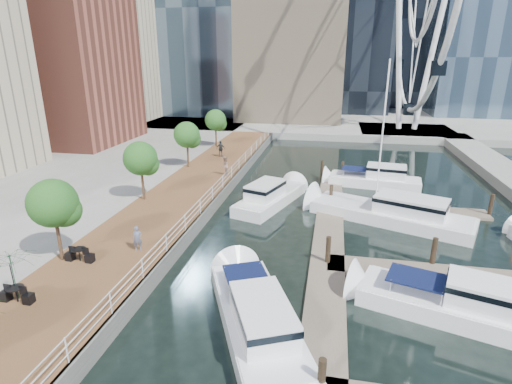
{
  "coord_description": "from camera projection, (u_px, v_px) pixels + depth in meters",
  "views": [
    {
      "loc": [
        2.87,
        -13.28,
        11.57
      ],
      "look_at": [
        -1.98,
        11.62,
        3.0
      ],
      "focal_mm": 28.0,
      "sensor_mm": 36.0,
      "label": 1
    }
  ],
  "objects": [
    {
      "name": "ground",
      "position": [
        249.0,
        351.0,
        16.57
      ],
      "size": [
        520.0,
        520.0,
        0.0
      ],
      "primitive_type": "plane",
      "color": "black",
      "rests_on": "ground"
    },
    {
      "name": "pedestrian_mid",
      "position": [
        225.0,
        166.0,
        37.44
      ],
      "size": [
        0.74,
        0.92,
        1.81
      ],
      "primitive_type": "imported",
      "rotation": [
        0.0,
        0.0,
        -1.5
      ],
      "color": "gray",
      "rests_on": "boardwalk"
    },
    {
      "name": "railing",
      "position": [
        213.0,
        193.0,
        31.14
      ],
      "size": [
        0.1,
        60.0,
        1.05
      ],
      "primitive_type": null,
      "color": "white",
      "rests_on": "boardwalk"
    },
    {
      "name": "pedestrian_far",
      "position": [
        221.0,
        149.0,
        44.54
      ],
      "size": [
        1.13,
        0.63,
        1.81
      ],
      "primitive_type": "imported",
      "rotation": [
        0.0,
        0.0,
        2.96
      ],
      "color": "#2F343A",
      "rests_on": "boardwalk"
    },
    {
      "name": "seawall",
      "position": [
        214.0,
        205.0,
        31.45
      ],
      "size": [
        0.25,
        60.0,
        1.0
      ],
      "primitive_type": "cube",
      "color": "#595954",
      "rests_on": "ground"
    },
    {
      "name": "pier",
      "position": [
        406.0,
        132.0,
        62.24
      ],
      "size": [
        14.0,
        12.0,
        1.0
      ],
      "primitive_type": "cube",
      "color": "gray",
      "rests_on": "ground"
    },
    {
      "name": "land_far",
      "position": [
        325.0,
        99.0,
        111.27
      ],
      "size": [
        200.0,
        114.0,
        1.0
      ],
      "primitive_type": "cube",
      "color": "gray",
      "rests_on": "ground"
    },
    {
      "name": "pedestrian_near",
      "position": [
        137.0,
        238.0,
        22.83
      ],
      "size": [
        0.64,
        0.55,
        1.48
      ],
      "primitive_type": "imported",
      "rotation": [
        0.0,
        0.0,
        0.42
      ],
      "color": "slate",
      "rests_on": "boardwalk"
    },
    {
      "name": "street_trees",
      "position": [
        140.0,
        159.0,
        30.29
      ],
      "size": [
        2.6,
        42.6,
        4.6
      ],
      "color": "#3F2B1C",
      "rests_on": "ground"
    },
    {
      "name": "yacht_foreground",
      "position": [
        461.0,
        318.0,
        18.64
      ],
      "size": [
        10.61,
        5.74,
        2.15
      ],
      "primitive_type": null,
      "rotation": [
        0.0,
        0.0,
        1.26
      ],
      "color": "white",
      "rests_on": "ground"
    },
    {
      "name": "floating_docks",
      "position": [
        411.0,
        249.0,
        24.26
      ],
      "size": [
        16.0,
        34.0,
        2.6
      ],
      "color": "#6D6051",
      "rests_on": "ground"
    },
    {
      "name": "boardwalk",
      "position": [
        178.0,
        203.0,
        31.99
      ],
      "size": [
        6.0,
        60.0,
        1.0
      ],
      "primitive_type": "cube",
      "color": "brown",
      "rests_on": "ground"
    },
    {
      "name": "moored_yachts",
      "position": [
        391.0,
        238.0,
        26.99
      ],
      "size": [
        23.92,
        39.38,
        11.5
      ],
      "color": "white",
      "rests_on": "ground"
    }
  ]
}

